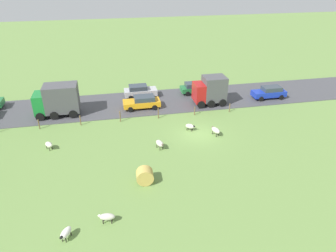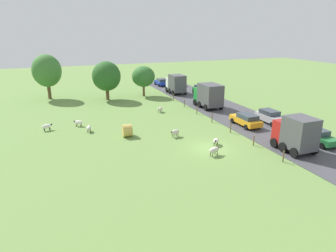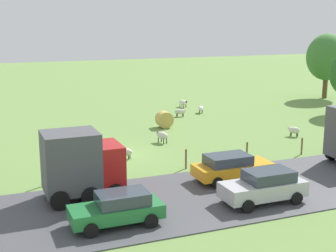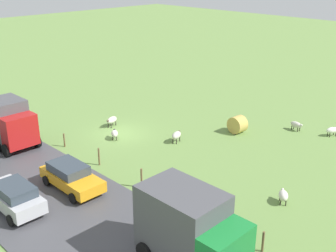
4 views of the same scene
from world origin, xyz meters
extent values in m
plane|color=#6B8E47|center=(0.00, 0.00, 0.00)|extent=(160.00, 160.00, 0.00)
cube|color=#47474C|center=(9.35, 0.00, 0.03)|extent=(8.00, 80.00, 0.06)
ellipsoid|color=white|center=(-15.46, 12.08, 0.53)|extent=(1.27, 0.82, 0.52)
ellipsoid|color=black|center=(-14.92, 12.23, 0.65)|extent=(0.30, 0.24, 0.20)
cylinder|color=#2D2823|center=(-15.19, 12.30, 0.17)|extent=(0.07, 0.07, 0.33)
cylinder|color=#2D2823|center=(-15.11, 12.03, 0.17)|extent=(0.07, 0.07, 0.33)
cylinder|color=#2D2823|center=(-15.81, 12.13, 0.17)|extent=(0.07, 0.07, 0.33)
cylinder|color=#2D2823|center=(-15.73, 11.85, 0.17)|extent=(0.07, 0.07, 0.33)
ellipsoid|color=white|center=(-11.74, 12.41, 0.51)|extent=(1.18, 0.94, 0.50)
ellipsoid|color=black|center=(-12.19, 12.65, 0.62)|extent=(0.31, 0.28, 0.20)
cylinder|color=#2D2823|center=(-12.07, 12.43, 0.16)|extent=(0.07, 0.07, 0.32)
cylinder|color=#2D2823|center=(-11.94, 12.67, 0.16)|extent=(0.07, 0.07, 0.32)
cylinder|color=#2D2823|center=(-11.55, 12.15, 0.16)|extent=(0.07, 0.07, 0.32)
cylinder|color=#2D2823|center=(-11.42, 12.40, 0.16)|extent=(0.07, 0.07, 0.32)
ellipsoid|color=beige|center=(-10.83, 9.73, 0.50)|extent=(0.67, 1.15, 0.49)
ellipsoid|color=silver|center=(-10.74, 10.24, 0.61)|extent=(0.22, 0.29, 0.20)
cylinder|color=#2D2823|center=(-10.91, 10.05, 0.16)|extent=(0.07, 0.07, 0.32)
cylinder|color=#2D2823|center=(-10.64, 10.00, 0.16)|extent=(0.07, 0.07, 0.32)
cylinder|color=#2D2823|center=(-11.01, 9.46, 0.16)|extent=(0.07, 0.07, 0.32)
cylinder|color=#2D2823|center=(-10.75, 9.42, 0.16)|extent=(0.07, 0.07, 0.32)
ellipsoid|color=beige|center=(-2.02, 4.47, 0.58)|extent=(1.24, 0.89, 0.56)
ellipsoid|color=brown|center=(-2.52, 4.29, 0.71)|extent=(0.30, 0.26, 0.20)
cylinder|color=#2D2823|center=(-2.26, 4.22, 0.19)|extent=(0.07, 0.07, 0.37)
cylinder|color=#2D2823|center=(-2.36, 4.51, 0.19)|extent=(0.07, 0.07, 0.37)
cylinder|color=#2D2823|center=(-1.68, 4.42, 0.19)|extent=(0.07, 0.07, 0.37)
cylinder|color=#2D2823|center=(-1.78, 4.71, 0.19)|extent=(0.07, 0.07, 0.37)
ellipsoid|color=silver|center=(0.00, 15.00, 0.51)|extent=(1.06, 0.98, 0.53)
ellipsoid|color=silver|center=(-0.35, 14.73, 0.63)|extent=(0.32, 0.30, 0.20)
cylinder|color=#2D2823|center=(-0.11, 14.73, 0.16)|extent=(0.07, 0.07, 0.31)
cylinder|color=#2D2823|center=(-0.29, 14.96, 0.16)|extent=(0.07, 0.07, 0.31)
cylinder|color=#2D2823|center=(0.29, 15.03, 0.16)|extent=(0.07, 0.07, 0.31)
cylinder|color=#2D2823|center=(0.11, 15.27, 0.16)|extent=(0.07, 0.07, 0.31)
ellipsoid|color=beige|center=(1.00, 0.62, 0.48)|extent=(1.00, 1.09, 0.52)
ellipsoid|color=black|center=(0.72, 0.26, 0.59)|extent=(0.30, 0.32, 0.20)
cylinder|color=#2D2823|center=(0.95, 0.32, 0.14)|extent=(0.07, 0.07, 0.28)
cylinder|color=#2D2823|center=(0.73, 0.50, 0.14)|extent=(0.07, 0.07, 0.28)
cylinder|color=#2D2823|center=(1.28, 0.75, 0.14)|extent=(0.07, 0.07, 0.28)
cylinder|color=#2D2823|center=(1.05, 0.92, 0.14)|extent=(0.07, 0.07, 0.28)
ellipsoid|color=beige|center=(-0.58, -1.74, 0.57)|extent=(1.31, 0.88, 0.55)
ellipsoid|color=brown|center=(-0.04, -1.58, 0.70)|extent=(0.30, 0.25, 0.20)
cylinder|color=#2D2823|center=(-0.31, -1.50, 0.18)|extent=(0.07, 0.07, 0.37)
cylinder|color=#2D2823|center=(-0.22, -1.79, 0.18)|extent=(0.07, 0.07, 0.37)
cylinder|color=#2D2823|center=(-0.94, -1.70, 0.18)|extent=(0.07, 0.07, 0.37)
cylinder|color=#2D2823|center=(-0.85, -1.99, 0.18)|extent=(0.07, 0.07, 0.37)
cylinder|color=tan|center=(-6.98, 6.59, 0.70)|extent=(1.12, 1.47, 1.40)
cylinder|color=brown|center=(-14.89, 30.39, 1.41)|extent=(0.56, 0.56, 2.82)
ellipsoid|color=#3D7533|center=(-14.89, 30.39, 4.87)|extent=(4.82, 4.82, 5.49)
cylinder|color=brown|center=(4.57, -5.31, 0.55)|extent=(0.12, 0.12, 1.09)
cylinder|color=brown|center=(4.57, -0.92, 0.53)|extent=(0.12, 0.12, 1.06)
cylinder|color=brown|center=(4.57, 3.46, 0.63)|extent=(0.12, 0.12, 1.26)
cylinder|color=brown|center=(4.57, 7.85, 0.65)|extent=(0.12, 0.12, 1.30)
cylinder|color=brown|center=(4.57, 12.24, 0.59)|extent=(0.12, 0.12, 1.18)
cube|color=#B21919|center=(7.33, -2.20, 1.69)|extent=(2.38, 1.20, 2.30)
cube|color=#4C4C51|center=(7.33, -4.17, 2.08)|extent=(2.38, 2.75, 3.08)
cylinder|color=black|center=(6.14, -2.20, 0.54)|extent=(0.30, 0.96, 0.96)
cylinder|color=black|center=(8.52, -2.20, 0.54)|extent=(0.30, 0.96, 0.96)
cylinder|color=black|center=(6.14, -3.48, 0.54)|extent=(0.30, 0.96, 0.96)
cylinder|color=black|center=(8.52, -3.48, 0.54)|extent=(0.30, 0.96, 0.96)
cylinder|color=black|center=(6.14, -5.00, 0.54)|extent=(0.30, 0.96, 0.96)
cylinder|color=black|center=(8.52, -5.00, 0.54)|extent=(0.30, 0.96, 0.96)
cylinder|color=black|center=(6.51, 13.17, 0.54)|extent=(0.30, 0.96, 0.96)
cube|color=orange|center=(7.71, 5.01, 0.71)|extent=(1.86, 4.54, 0.66)
cube|color=#333D47|center=(7.71, 4.67, 1.32)|extent=(1.64, 2.50, 0.56)
cylinder|color=black|center=(6.78, 6.49, 0.38)|extent=(0.22, 0.64, 0.64)
cylinder|color=black|center=(8.64, 6.49, 0.38)|extent=(0.22, 0.64, 0.64)
cylinder|color=black|center=(6.78, 3.54, 0.38)|extent=(0.22, 0.64, 0.64)
cylinder|color=black|center=(8.64, 3.54, 0.38)|extent=(0.22, 0.64, 0.64)
cube|color=#237238|center=(11.20, -2.94, 0.69)|extent=(1.73, 4.16, 0.62)
cube|color=#333D47|center=(11.20, -2.63, 1.28)|extent=(1.53, 2.29, 0.56)
cylinder|color=black|center=(12.07, -4.29, 0.38)|extent=(0.22, 0.64, 0.64)
cylinder|color=black|center=(10.34, -4.29, 0.38)|extent=(0.22, 0.64, 0.64)
cylinder|color=black|center=(12.07, -1.59, 0.38)|extent=(0.22, 0.64, 0.64)
cylinder|color=black|center=(10.34, -1.59, 0.38)|extent=(0.22, 0.64, 0.64)
cube|color=#B7B7BC|center=(11.31, 4.69, 0.76)|extent=(1.80, 4.31, 0.77)
cube|color=#333D47|center=(11.31, 5.02, 1.43)|extent=(1.58, 2.37, 0.56)
cylinder|color=black|center=(12.21, 3.29, 0.38)|extent=(0.22, 0.64, 0.64)
cylinder|color=black|center=(10.41, 3.29, 0.38)|extent=(0.22, 0.64, 0.64)
cylinder|color=black|center=(12.21, 6.10, 0.38)|extent=(0.22, 0.64, 0.64)
cylinder|color=black|center=(10.41, 6.10, 0.38)|extent=(0.22, 0.64, 0.64)
camera|label=1|loc=(-27.22, 8.77, 16.01)|focal=32.93mm
camera|label=2|loc=(-14.26, -24.84, 11.52)|focal=32.08mm
camera|label=3|loc=(30.73, -8.33, 9.06)|focal=51.19mm
camera|label=4|loc=(19.71, 25.36, 13.10)|focal=45.26mm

